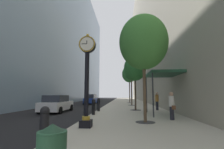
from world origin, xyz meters
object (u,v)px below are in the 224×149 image
object	(u,v)px
street_tree_near	(143,42)
car_blue_near	(91,99)
street_tree_mid_far	(131,73)
pedestrian_walking	(172,105)
street_tree_mid_near	(135,68)
street_tree_far	(129,74)
bollard_fourth	(93,106)
bollard_fifth	(99,104)
car_grey_far	(92,98)
car_white_mid	(57,104)
street_clock	(87,74)
pedestrian_by_clock	(157,100)
bollard_nearest	(44,126)
bollard_third	(86,109)

from	to	relation	value
street_tree_near	car_blue_near	size ratio (longest dim) A/B	1.36
street_tree_mid_far	pedestrian_walking	xyz separation A→B (m)	(1.79, -13.12, -3.72)
street_tree_mid_near	street_tree_mid_far	bearing A→B (deg)	90.00
street_tree_far	car_blue_near	size ratio (longest dim) A/B	1.51
street_tree_near	bollard_fourth	bearing A→B (deg)	138.09
bollard_fifth	pedestrian_walking	xyz separation A→B (m)	(5.35, -4.84, 0.27)
street_tree_near	car_grey_far	world-z (taller)	street_tree_near
pedestrian_walking	car_white_mid	distance (m)	10.67
street_clock	pedestrian_by_clock	distance (m)	10.35
pedestrian_walking	bollard_nearest	bearing A→B (deg)	-133.21
bollard_nearest	pedestrian_by_clock	distance (m)	13.23
bollard_fourth	street_tree_far	size ratio (longest dim) A/B	0.17
street_tree_mid_near	pedestrian_by_clock	size ratio (longest dim) A/B	3.09
car_blue_near	car_white_mid	world-z (taller)	car_blue_near
bollard_fifth	pedestrian_walking	size ratio (longest dim) A/B	0.71
bollard_nearest	car_grey_far	distance (m)	32.26
bollard_fifth	pedestrian_walking	world-z (taller)	pedestrian_walking
street_tree_near	pedestrian_walking	distance (m)	4.27
bollard_fourth	car_blue_near	size ratio (longest dim) A/B	0.26
street_tree_mid_far	street_tree_far	xyz separation A→B (m)	(0.00, 7.06, 0.77)
street_clock	street_tree_mid_near	size ratio (longest dim) A/B	0.84
street_clock	bollard_fifth	world-z (taller)	street_clock
street_tree_mid_near	street_tree_far	size ratio (longest dim) A/B	0.79
car_blue_near	car_grey_far	size ratio (longest dim) A/B	1.00
street_tree_near	pedestrian_walking	xyz separation A→B (m)	(1.79, 0.99, -3.75)
bollard_nearest	pedestrian_walking	distance (m)	7.82
car_blue_near	car_white_mid	size ratio (longest dim) A/B	1.05
bollard_third	pedestrian_walking	bearing A→B (deg)	4.58
street_tree_far	car_grey_far	world-z (taller)	street_tree_far
pedestrian_by_clock	bollard_nearest	bearing A→B (deg)	-115.65
bollard_third	pedestrian_by_clock	distance (m)	8.79
bollard_fourth	pedestrian_by_clock	size ratio (longest dim) A/B	0.68
street_tree_mid_far	bollard_nearest	bearing A→B (deg)	-100.72
street_tree_near	car_grey_far	distance (m)	28.72
bollard_third	bollard_fifth	world-z (taller)	same
bollard_third	street_tree_mid_near	size ratio (longest dim) A/B	0.22
car_blue_near	pedestrian_walking	bearing A→B (deg)	-64.23
pedestrian_walking	car_white_mid	xyz separation A→B (m)	(-9.45, 4.93, -0.26)
bollard_third	street_tree_mid_far	size ratio (longest dim) A/B	0.21
bollard_fourth	car_grey_far	bearing A→B (deg)	101.18
street_tree_near	street_tree_far	xyz separation A→B (m)	(0.00, 21.17, 0.74)
pedestrian_by_clock	street_tree_near	bearing A→B (deg)	-106.70
street_tree_near	pedestrian_walking	size ratio (longest dim) A/B	3.68
bollard_third	car_grey_far	size ratio (longest dim) A/B	0.26
bollard_third	car_white_mid	size ratio (longest dim) A/B	0.28
bollard_third	street_tree_mid_near	bearing A→B (deg)	61.26
street_clock	pedestrian_walking	distance (m)	5.71
street_tree_mid_far	street_tree_far	size ratio (longest dim) A/B	0.81
bollard_third	street_tree_mid_far	world-z (taller)	street_tree_mid_far
pedestrian_by_clock	car_white_mid	world-z (taller)	pedestrian_by_clock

